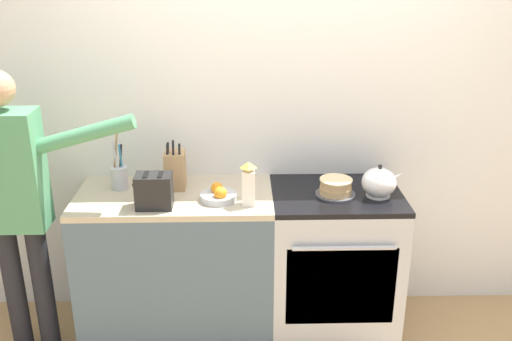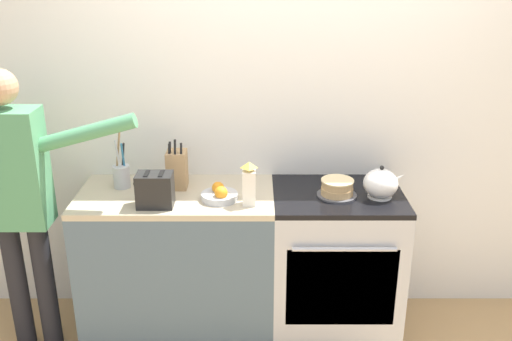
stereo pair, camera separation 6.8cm
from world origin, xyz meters
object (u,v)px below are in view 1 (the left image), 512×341
Objects in this scene: stove_range at (333,261)px; layer_cake at (336,187)px; knife_block at (175,170)px; utensil_crock at (119,176)px; person_baker at (15,193)px; toaster at (154,191)px; fruit_bowl at (219,195)px; tea_kettle at (379,182)px; milk_carton at (248,185)px.

layer_cake is (-0.01, -0.03, 0.50)m from stove_range.
utensil_crock reaches higher than knife_block.
knife_block is at bearing 174.12° from stove_range.
person_baker reaches higher than knife_block.
knife_block is 0.28m from toaster.
stove_range is 0.83m from fruit_bowl.
knife_block is (-0.93, 0.10, 0.56)m from stove_range.
layer_cake is 0.75× the size of knife_block.
tea_kettle is at bearing 2.52° from fruit_bowl.
stove_range is at bearing 7.60° from fruit_bowl.
layer_cake is 1.01m from toaster.
stove_range is 2.99× the size of knife_block.
toaster is (-1.01, -0.17, 0.54)m from stove_range.
layer_cake is at bearing 4.90° from fruit_bowl.
knife_block is at bearing 149.48° from milk_carton.
knife_block is 0.86m from person_baker.
stove_range is at bearing 16.67° from milk_carton.
knife_block reaches higher than milk_carton.
stove_range is 0.58m from tea_kettle.
fruit_bowl is at bearing -175.10° from layer_cake.
tea_kettle is at bearing -4.00° from layer_cake.
knife_block reaches higher than fruit_bowl.
person_baker reaches higher than stove_range.
utensil_crock reaches higher than milk_carton.
utensil_crock reaches higher than layer_cake.
stove_range is 3.64× the size of milk_carton.
tea_kettle is at bearing -7.19° from knife_block.
utensil_crock is 0.35m from toaster.
tea_kettle is at bearing -5.57° from utensil_crock.
utensil_crock is at bearing 132.28° from toaster.
toaster is (-1.24, -0.12, 0.01)m from tea_kettle.
fruit_bowl is at bearing -35.92° from knife_block.
fruit_bowl is at bearing -17.60° from utensil_crock.
knife_block reaches higher than toaster.
layer_cake reaches higher than stove_range.
stove_range is 3.81× the size of tea_kettle.
person_baker is (-1.98, -0.11, 0.00)m from tea_kettle.
utensil_crock is at bearing 175.70° from stove_range.
person_baker reaches higher than toaster.
milk_carton is at bearing -30.52° from knife_block.
knife_block is at bearing 172.81° from tea_kettle.
toaster is at bearing -7.82° from person_baker.
stove_range is 1.09m from knife_block.
fruit_bowl is (-0.67, -0.09, 0.48)m from stove_range.
toaster is 0.13× the size of person_baker.
stove_range is at bearing 167.51° from tea_kettle.
utensil_crock is 1.32× the size of milk_carton.
person_baker is (-0.50, -0.26, 0.01)m from utensil_crock.
layer_cake is 0.14× the size of person_baker.
milk_carton is at bearing 1.87° from toaster.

